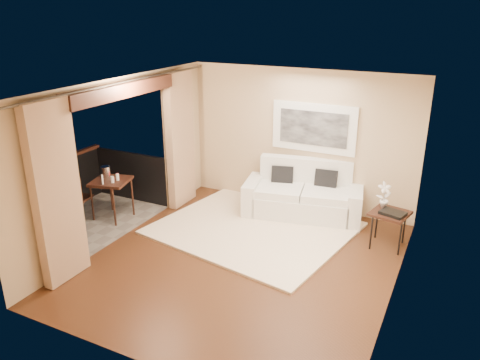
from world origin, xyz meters
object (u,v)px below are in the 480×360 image
Objects in this scene: side_table at (390,215)px; sofa at (303,196)px; orchid at (384,195)px; balcony_chair_near at (55,207)px; ice_bucket at (106,172)px; balcony_chair_far at (76,195)px; bistro_table at (111,184)px.

sofa is at bearing 160.75° from side_table.
orchid reaches higher than side_table.
ice_bucket is (0.03, 1.25, 0.24)m from balcony_chair_near.
sofa is 3.74m from ice_bucket.
orchid is at bearing -27.80° from sofa.
orchid is at bearing 135.56° from side_table.
orchid is 5.01m from ice_bucket.
balcony_chair_far is (-5.19, -1.67, -0.32)m from orchid.
sofa is 3.60m from bistro_table.
balcony_chair_far is (-3.66, -2.11, 0.15)m from sofa.
sofa is 2.20× the size of balcony_chair_near.
orchid is at bearing 13.43° from ice_bucket.
sofa is 4.23m from balcony_chair_far.
balcony_chair_near reaches higher than side_table.
sofa is at bearing 28.65° from bistro_table.
balcony_chair_near is at bearing -151.24° from sofa.
balcony_chair_near is (-3.37, -2.86, 0.24)m from sofa.
balcony_chair_near reaches higher than bistro_table.
side_table is at bearing -30.83° from sofa.
sofa is 3.45× the size of side_table.
ice_bucket reaches higher than side_table.
orchid is (1.53, -0.45, 0.47)m from sofa.
side_table is 0.75× the size of balcony_chair_far.
bistro_table is at bearing -166.76° from side_table.
ice_bucket is (-4.87, -1.16, 0.02)m from orchid.
orchid is at bearing -172.40° from balcony_chair_far.
balcony_chair_near is at bearing -153.78° from orchid.
balcony_chair_far is at bearing -164.03° from side_table.
ice_bucket reaches higher than balcony_chair_far.
bistro_table reaches higher than side_table.
side_table is at bearing 6.71° from balcony_chair_near.
balcony_chair_far is at bearing -122.39° from ice_bucket.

